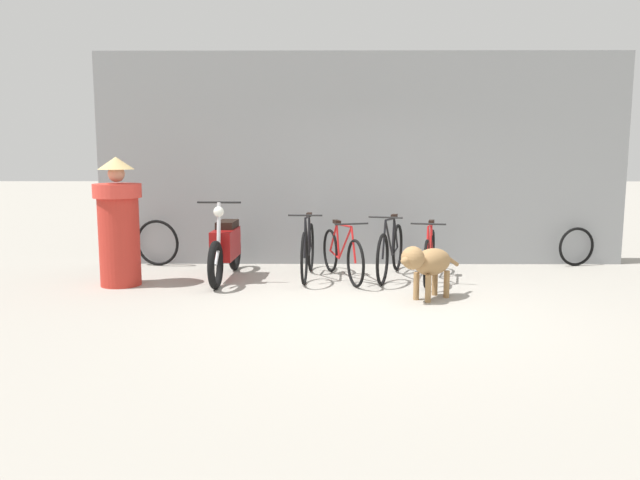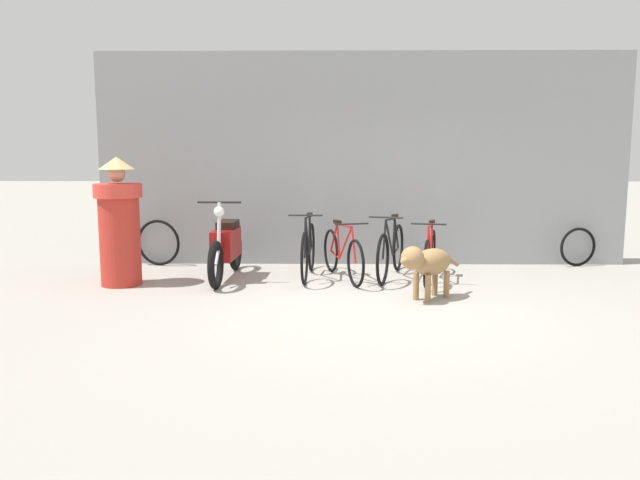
{
  "view_description": "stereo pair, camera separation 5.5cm",
  "coord_description": "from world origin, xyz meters",
  "px_view_note": "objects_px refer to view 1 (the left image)",
  "views": [
    {
      "loc": [
        -0.58,
        -6.85,
        1.76
      ],
      "look_at": [
        -0.63,
        0.94,
        0.65
      ],
      "focal_mm": 35.0,
      "sensor_mm": 36.0,
      "label": 1
    },
    {
      "loc": [
        -0.52,
        -6.85,
        1.76
      ],
      "look_at": [
        -0.63,
        0.94,
        0.65
      ],
      "focal_mm": 35.0,
      "sensor_mm": 36.0,
      "label": 2
    }
  ],
  "objects_px": {
    "bicycle_0": "(308,251)",
    "bicycle_3": "(429,255)",
    "stray_dog": "(427,263)",
    "spare_tire_right": "(157,243)",
    "spare_tire_left": "(576,247)",
    "bicycle_2": "(390,251)",
    "person_in_robes": "(119,222)",
    "bicycle_1": "(342,254)",
    "motorcycle": "(226,247)"
  },
  "relations": [
    {
      "from": "motorcycle",
      "to": "stray_dog",
      "type": "relative_size",
      "value": 2.24
    },
    {
      "from": "person_in_robes",
      "to": "spare_tire_right",
      "type": "xyz_separation_m",
      "value": [
        0.11,
        1.42,
        -0.48
      ]
    },
    {
      "from": "stray_dog",
      "to": "bicycle_2",
      "type": "bearing_deg",
      "value": -120.16
    },
    {
      "from": "bicycle_3",
      "to": "motorcycle",
      "type": "relative_size",
      "value": 0.86
    },
    {
      "from": "spare_tire_left",
      "to": "spare_tire_right",
      "type": "bearing_deg",
      "value": -179.85
    },
    {
      "from": "bicycle_2",
      "to": "person_in_robes",
      "type": "xyz_separation_m",
      "value": [
        -3.63,
        -0.55,
        0.47
      ]
    },
    {
      "from": "stray_dog",
      "to": "bicycle_3",
      "type": "bearing_deg",
      "value": -143.28
    },
    {
      "from": "bicycle_3",
      "to": "spare_tire_left",
      "type": "relative_size",
      "value": 2.73
    },
    {
      "from": "bicycle_1",
      "to": "stray_dog",
      "type": "distance_m",
      "value": 1.57
    },
    {
      "from": "bicycle_1",
      "to": "bicycle_2",
      "type": "xyz_separation_m",
      "value": [
        0.68,
        0.13,
        0.03
      ]
    },
    {
      "from": "person_in_robes",
      "to": "bicycle_3",
      "type": "bearing_deg",
      "value": -132.58
    },
    {
      "from": "stray_dog",
      "to": "spare_tire_right",
      "type": "xyz_separation_m",
      "value": [
        -3.81,
        2.22,
        -0.09
      ]
    },
    {
      "from": "bicycle_1",
      "to": "spare_tire_right",
      "type": "relative_size",
      "value": 2.32
    },
    {
      "from": "bicycle_3",
      "to": "stray_dog",
      "type": "height_order",
      "value": "bicycle_3"
    },
    {
      "from": "spare_tire_left",
      "to": "bicycle_1",
      "type": "bearing_deg",
      "value": -164.41
    },
    {
      "from": "stray_dog",
      "to": "spare_tire_right",
      "type": "height_order",
      "value": "spare_tire_right"
    },
    {
      "from": "bicycle_1",
      "to": "stray_dog",
      "type": "relative_size",
      "value": 1.93
    },
    {
      "from": "bicycle_2",
      "to": "person_in_robes",
      "type": "height_order",
      "value": "person_in_robes"
    },
    {
      "from": "stray_dog",
      "to": "person_in_robes",
      "type": "height_order",
      "value": "person_in_robes"
    },
    {
      "from": "motorcycle",
      "to": "spare_tire_right",
      "type": "relative_size",
      "value": 2.69
    },
    {
      "from": "bicycle_3",
      "to": "spare_tire_right",
      "type": "relative_size",
      "value": 2.3
    },
    {
      "from": "spare_tire_left",
      "to": "spare_tire_right",
      "type": "xyz_separation_m",
      "value": [
        -6.48,
        -0.02,
        0.06
      ]
    },
    {
      "from": "motorcycle",
      "to": "spare_tire_left",
      "type": "bearing_deg",
      "value": 103.71
    },
    {
      "from": "bicycle_0",
      "to": "person_in_robes",
      "type": "xyz_separation_m",
      "value": [
        -2.47,
        -0.52,
        0.45
      ]
    },
    {
      "from": "bicycle_2",
      "to": "motorcycle",
      "type": "distance_m",
      "value": 2.3
    },
    {
      "from": "bicycle_0",
      "to": "bicycle_2",
      "type": "xyz_separation_m",
      "value": [
        1.16,
        0.03,
        -0.01
      ]
    },
    {
      "from": "stray_dog",
      "to": "person_in_robes",
      "type": "bearing_deg",
      "value": -54.08
    },
    {
      "from": "bicycle_2",
      "to": "bicycle_1",
      "type": "bearing_deg",
      "value": -62.47
    },
    {
      "from": "motorcycle",
      "to": "person_in_robes",
      "type": "relative_size",
      "value": 1.14
    },
    {
      "from": "motorcycle",
      "to": "bicycle_0",
      "type": "bearing_deg",
      "value": 98.09
    },
    {
      "from": "spare_tire_right",
      "to": "person_in_robes",
      "type": "bearing_deg",
      "value": -94.55
    },
    {
      "from": "bicycle_2",
      "to": "spare_tire_right",
      "type": "bearing_deg",
      "value": -86.99
    },
    {
      "from": "bicycle_3",
      "to": "spare_tire_right",
      "type": "height_order",
      "value": "bicycle_3"
    },
    {
      "from": "bicycle_1",
      "to": "person_in_robes",
      "type": "bearing_deg",
      "value": -98.76
    },
    {
      "from": "person_in_robes",
      "to": "motorcycle",
      "type": "bearing_deg",
      "value": -120.33
    },
    {
      "from": "bicycle_2",
      "to": "person_in_robes",
      "type": "distance_m",
      "value": 3.7
    },
    {
      "from": "spare_tire_right",
      "to": "bicycle_0",
      "type": "bearing_deg",
      "value": -20.94
    },
    {
      "from": "bicycle_1",
      "to": "motorcycle",
      "type": "bearing_deg",
      "value": -106.67
    },
    {
      "from": "person_in_robes",
      "to": "spare_tire_left",
      "type": "height_order",
      "value": "person_in_robes"
    },
    {
      "from": "bicycle_0",
      "to": "spare_tire_right",
      "type": "distance_m",
      "value": 2.52
    },
    {
      "from": "bicycle_1",
      "to": "person_in_robes",
      "type": "xyz_separation_m",
      "value": [
        -2.94,
        -0.42,
        0.49
      ]
    },
    {
      "from": "bicycle_2",
      "to": "motorcycle",
      "type": "relative_size",
      "value": 0.89
    },
    {
      "from": "bicycle_0",
      "to": "bicycle_1",
      "type": "bearing_deg",
      "value": 82.07
    },
    {
      "from": "bicycle_2",
      "to": "motorcycle",
      "type": "bearing_deg",
      "value": -69.69
    },
    {
      "from": "bicycle_3",
      "to": "spare_tire_left",
      "type": "bearing_deg",
      "value": 127.3
    },
    {
      "from": "bicycle_0",
      "to": "bicycle_2",
      "type": "distance_m",
      "value": 1.16
    },
    {
      "from": "bicycle_0",
      "to": "motorcycle",
      "type": "bearing_deg",
      "value": -80.7
    },
    {
      "from": "bicycle_2",
      "to": "spare_tire_right",
      "type": "relative_size",
      "value": 2.4
    },
    {
      "from": "bicycle_0",
      "to": "bicycle_1",
      "type": "relative_size",
      "value": 1.01
    },
    {
      "from": "bicycle_0",
      "to": "bicycle_3",
      "type": "height_order",
      "value": "bicycle_0"
    }
  ]
}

